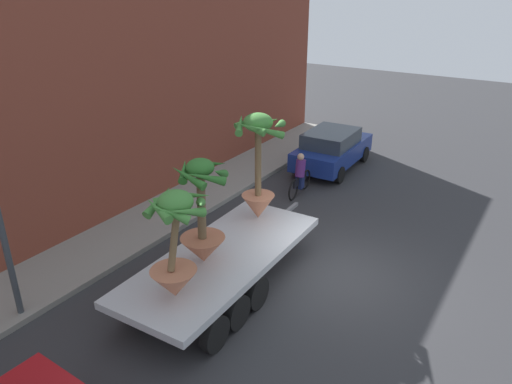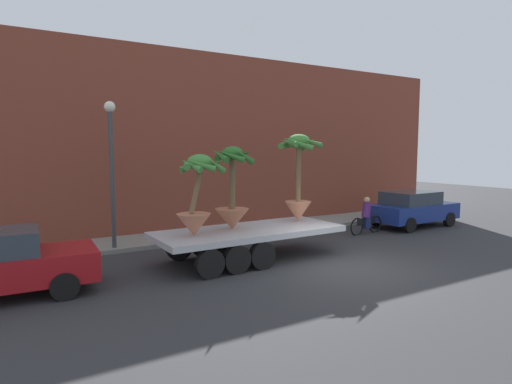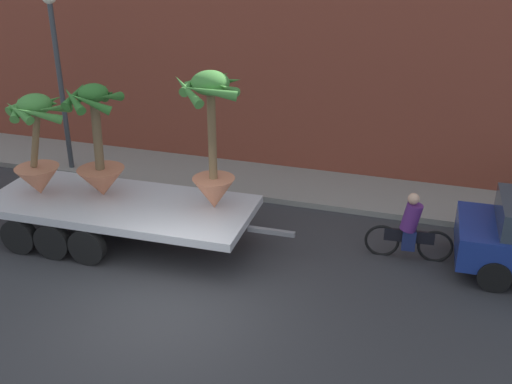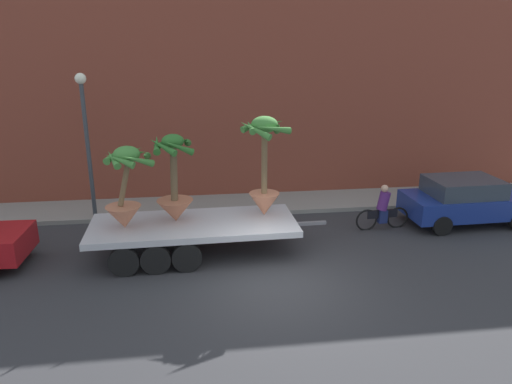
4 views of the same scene
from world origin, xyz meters
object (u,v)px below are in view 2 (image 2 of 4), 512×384
(street_lamp, at_px, (111,155))
(potted_palm_front, at_px, (298,179))
(potted_palm_middle, at_px, (232,197))
(cyclist, at_px, (366,217))
(parked_car, at_px, (412,208))
(flatbed_trailer, at_px, (242,236))
(potted_palm_rear, at_px, (197,198))

(street_lamp, bearing_deg, potted_palm_front, -27.64)
(potted_palm_middle, height_order, cyclist, potted_palm_middle)
(cyclist, xyz_separation_m, parked_car, (2.96, 0.15, 0.16))
(flatbed_trailer, distance_m, potted_palm_middle, 1.26)
(potted_palm_middle, xyz_separation_m, potted_palm_front, (2.58, 0.15, 0.45))
(potted_palm_front, height_order, street_lamp, street_lamp)
(flatbed_trailer, relative_size, cyclist, 3.75)
(potted_palm_rear, bearing_deg, potted_palm_middle, 14.75)
(potted_palm_front, bearing_deg, potted_palm_rear, -172.82)
(flatbed_trailer, height_order, potted_palm_rear, potted_palm_rear)
(potted_palm_rear, relative_size, potted_palm_front, 0.78)
(potted_palm_middle, height_order, potted_palm_front, potted_palm_front)
(potted_palm_rear, bearing_deg, flatbed_trailer, 6.21)
(potted_palm_middle, relative_size, cyclist, 1.38)
(potted_palm_front, xyz_separation_m, street_lamp, (-5.47, 2.87, 0.79))
(parked_car, height_order, street_lamp, street_lamp)
(flatbed_trailer, distance_m, potted_palm_rear, 2.02)
(potted_palm_middle, bearing_deg, cyclist, 8.47)
(cyclist, height_order, street_lamp, street_lamp)
(potted_palm_middle, height_order, parked_car, potted_palm_middle)
(flatbed_trailer, height_order, potted_palm_front, potted_palm_front)
(potted_palm_middle, bearing_deg, parked_car, 6.74)
(potted_palm_middle, xyz_separation_m, parked_car, (9.61, 1.14, -1.16))
(parked_car, bearing_deg, potted_palm_front, -171.99)
(potted_palm_middle, distance_m, street_lamp, 4.36)
(potted_palm_middle, bearing_deg, flatbed_trailer, -35.77)
(potted_palm_rear, bearing_deg, cyclist, 9.51)
(cyclist, distance_m, parked_car, 2.97)
(potted_palm_rear, distance_m, street_lamp, 3.89)
(potted_palm_rear, xyz_separation_m, potted_palm_front, (3.88, 0.49, 0.38))
(potted_palm_front, xyz_separation_m, cyclist, (4.07, 0.84, -1.77))
(potted_palm_rear, height_order, parked_car, potted_palm_rear)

